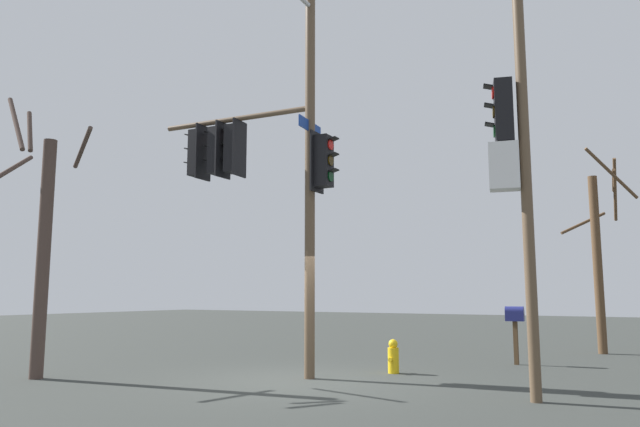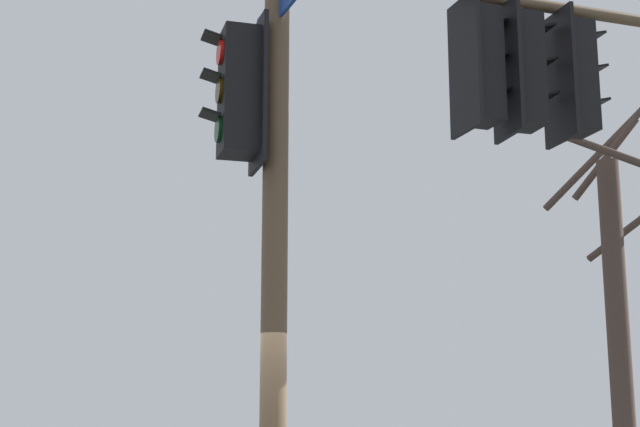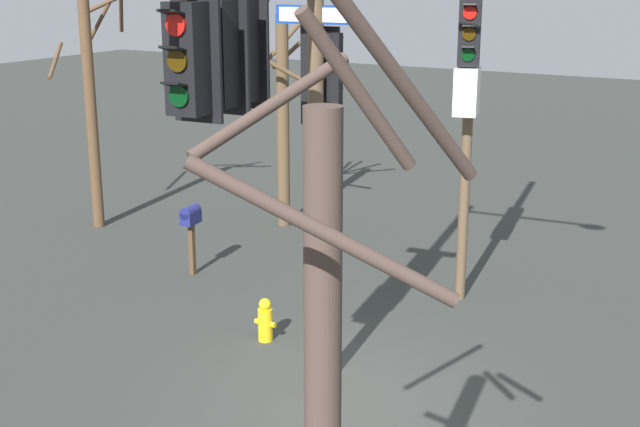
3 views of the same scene
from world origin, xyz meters
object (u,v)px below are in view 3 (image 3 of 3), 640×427
object	(u,v)px
bare_tree_behind_pole	(325,404)
bare_tree_across_street	(282,109)
mailbox	(191,221)
bare_tree_corner	(92,103)
fire_hydrant	(265,321)

from	to	relation	value
bare_tree_behind_pole	bare_tree_across_street	size ratio (longest dim) A/B	1.12
mailbox	bare_tree_corner	xyz separation A→B (m)	(3.98, -1.63, 1.80)
mailbox	bare_tree_behind_pole	distance (m)	11.08
bare_tree_behind_pole	bare_tree_across_street	bearing A→B (deg)	-56.77
mailbox	bare_tree_behind_pole	xyz separation A→B (m)	(-7.47, 7.99, 1.72)
bare_tree_corner	bare_tree_behind_pole	bearing A→B (deg)	139.97
mailbox	bare_tree_across_street	xyz separation A→B (m)	(0.28, -3.84, 1.65)
fire_hydrant	bare_tree_across_street	distance (m)	7.10
bare_tree_across_street	bare_tree_behind_pole	bearing A→B (deg)	123.23
fire_hydrant	bare_tree_corner	bearing A→B (deg)	-27.28
fire_hydrant	bare_tree_corner	distance (m)	8.26
mailbox	bare_tree_across_street	size ratio (longest dim) A/B	0.26
bare_tree_behind_pole	bare_tree_corner	world-z (taller)	bare_tree_behind_pole
fire_hydrant	bare_tree_behind_pole	distance (m)	7.90
bare_tree_across_street	fire_hydrant	bearing A→B (deg)	119.43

